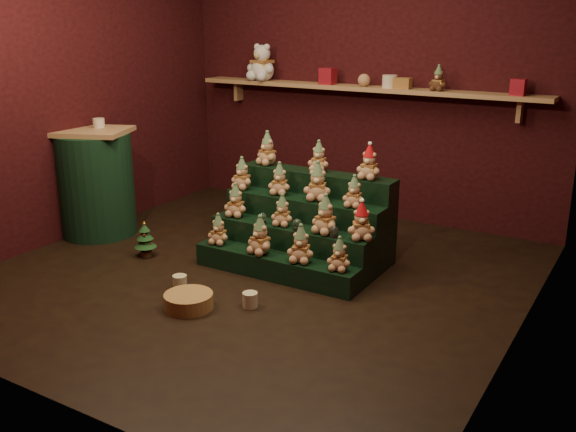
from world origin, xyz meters
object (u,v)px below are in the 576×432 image
Objects in this scene: riser_tier_front at (275,266)px; snow_globe_a at (262,218)px; wicker_basket at (189,301)px; white_bear at (262,58)px; mug_right at (250,300)px; snow_globe_b at (297,225)px; mug_left at (180,282)px; mini_christmas_tree at (145,239)px; brown_bear at (438,78)px; side_table at (96,183)px; snow_globe_c at (334,232)px.

snow_globe_a is at bearing 144.40° from riser_tier_front.
white_bear is (-1.05, 2.58, 1.50)m from wicker_basket.
snow_globe_a is 0.87m from mug_right.
mug_right is (0.03, -0.71, -0.35)m from snow_globe_b.
snow_globe_b is at bearing 92.67° from mug_right.
snow_globe_b is at bearing 57.22° from riser_tier_front.
snow_globe_a is at bearing 69.37° from mug_left.
mini_christmas_tree is 1.43× the size of brown_bear.
mug_left is 0.36m from wicker_basket.
snow_globe_b is 0.09× the size of side_table.
wicker_basket is (1.78, -0.85, -0.44)m from side_table.
white_bear is (-0.08, 1.96, 1.40)m from mini_christmas_tree.
mug_right is at bearing -51.29° from white_bear.
mug_right reaches higher than mug_left.
snow_globe_c is at bearing 67.83° from mug_right.
snow_globe_a reaches higher than riser_tier_front.
mini_christmas_tree is (-1.62, -0.34, -0.25)m from snow_globe_c.
side_table is (-1.78, -0.10, 0.08)m from snow_globe_a.
snow_globe_b is 1.99m from brown_bear.
riser_tier_front reaches higher than mug_left.
mug_left is 0.48× the size of brown_bear.
riser_tier_front is 2.32m from brown_bear.
snow_globe_b is 0.29× the size of mini_christmas_tree.
snow_globe_c is (0.32, 0.00, -0.00)m from snow_globe_b.
side_table is (-2.00, 0.06, 0.40)m from riser_tier_front.
side_table is 4.45× the size of brown_bear.
mug_left is (-0.50, -0.56, -0.04)m from riser_tier_front.
snow_globe_a reaches higher than mug_right.
mug_right is 0.23× the size of white_bear.
mug_left is 0.31× the size of wicker_basket.
wicker_basket is (-0.22, -0.79, -0.04)m from riser_tier_front.
wicker_basket is (0.27, -0.23, 0.00)m from mug_left.
riser_tier_front is 1.41× the size of side_table.
white_bear is at bearing 136.32° from snow_globe_c.
snow_globe_b is 0.88× the size of mug_left.
side_table is at bearing 164.09° from mug_right.
mug_right and wicker_basket have the same top height.
mug_left is (-0.92, -0.72, -0.35)m from snow_globe_c.
white_bear reaches higher than brown_bear.
snow_globe_a reaches higher than mini_christmas_tree.
side_table reaches higher than riser_tier_front.
snow_globe_b reaches higher than mug_left.
wicker_basket is 3.16m from white_bear.
wicker_basket is at bearing -108.90° from snow_globe_b.
brown_bear is at bearing 47.13° from mini_christmas_tree.
riser_tier_front is 0.57m from mug_right.
brown_bear is (0.85, 2.58, 1.38)m from wicker_basket.
white_bear is at bearing 92.27° from mini_christmas_tree.
mug_right is 0.31× the size of wicker_basket.
mug_left is at bearing -44.34° from side_table.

